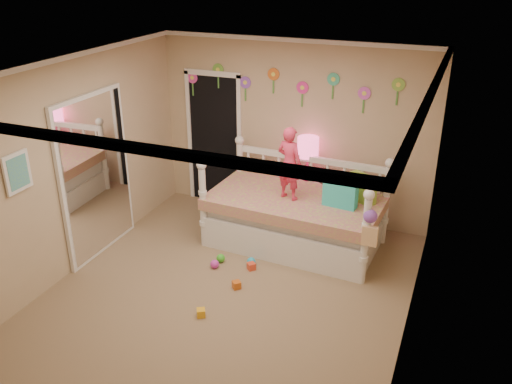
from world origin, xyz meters
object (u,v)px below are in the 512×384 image
at_px(daybed, 295,202).
at_px(nightstand, 306,201).
at_px(child, 289,163).
at_px(table_lamp, 308,152).

distance_m(daybed, nightstand, 0.75).
xyz_separation_m(daybed, child, (-0.07, -0.05, 0.55)).
height_order(daybed, child, child).
xyz_separation_m(child, nightstand, (0.02, 0.74, -0.86)).
bearing_deg(table_lamp, child, -91.51).
relative_size(daybed, table_lamp, 3.49).
height_order(nightstand, table_lamp, table_lamp).
xyz_separation_m(nightstand, table_lamp, (0.00, 0.00, 0.76)).
relative_size(nightstand, table_lamp, 0.97).
xyz_separation_m(daybed, table_lamp, (-0.05, 0.69, 0.45)).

